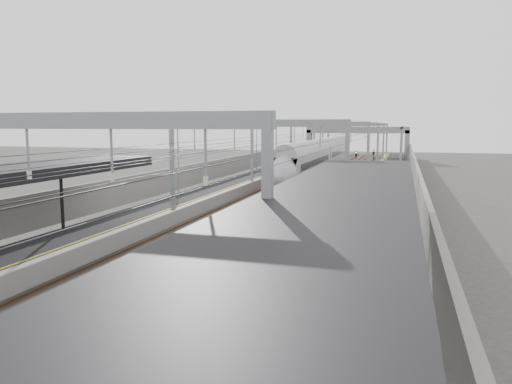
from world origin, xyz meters
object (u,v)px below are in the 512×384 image
Objects in this scene: bench at (375,249)px; train at (318,162)px; signal_green at (313,153)px; overbridge at (357,134)px.

train is at bearing 102.65° from bench.
train is 14.12× the size of signal_green.
overbridge reaches higher than train.
train reaches higher than bench.
signal_green is at bearing -101.46° from overbridge.
bench is 63.78m from signal_green.
train is at bearing -77.49° from signal_green.
signal_green reaches higher than bench.
overbridge is 26.34m from signal_green.
train is at bearing -92.03° from overbridge.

